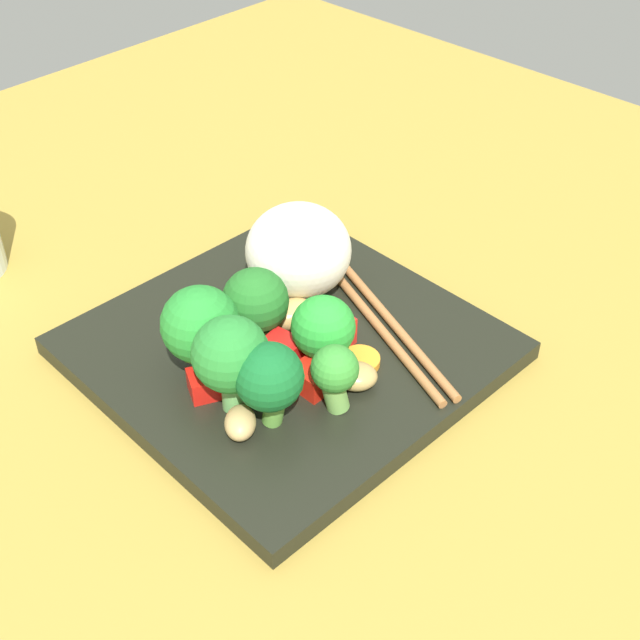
{
  "coord_description": "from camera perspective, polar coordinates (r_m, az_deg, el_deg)",
  "views": [
    {
      "loc": [
        33.51,
        -31.38,
        40.84
      ],
      "look_at": [
        1.8,
        1.51,
        3.42
      ],
      "focal_mm": 48.09,
      "sensor_mm": 36.0,
      "label": 1
    }
  ],
  "objects": [
    {
      "name": "square_plate",
      "position": [
        0.61,
        -2.2,
        -1.87
      ],
      "size": [
        26.15,
        26.15,
        1.42
      ],
      "primitive_type": "cube",
      "rotation": [
        0.0,
        0.0,
        -0.03
      ],
      "color": "black",
      "rests_on": "ground_plane"
    },
    {
      "name": "carrot_slice_2",
      "position": [
        0.58,
        -4.67,
        -2.99
      ],
      "size": [
        3.15,
        3.15,
        0.8
      ],
      "primitive_type": "cylinder",
      "rotation": [
        0.0,
        0.0,
        1.01
      ],
      "color": "orange",
      "rests_on": "square_plate"
    },
    {
      "name": "rice_mound",
      "position": [
        0.63,
        -1.45,
        4.62
      ],
      "size": [
        10.61,
        10.69,
        7.19
      ],
      "primitive_type": "ellipsoid",
      "rotation": [
        0.0,
        0.0,
        0.91
      ],
      "color": "white",
      "rests_on": "square_plate"
    },
    {
      "name": "pepper_chunk_2",
      "position": [
        0.56,
        -7.42,
        -4.36
      ],
      "size": [
        2.8,
        2.86,
        1.67
      ],
      "primitive_type": "cube",
      "rotation": [
        0.0,
        0.0,
        2.68
      ],
      "color": "red",
      "rests_on": "square_plate"
    },
    {
      "name": "pepper_chunk_3",
      "position": [
        0.56,
        -0.32,
        -3.77
      ],
      "size": [
        2.48,
        2.69,
        1.77
      ],
      "primitive_type": "cube",
      "rotation": [
        0.0,
        0.0,
        3.12
      ],
      "color": "red",
      "rests_on": "square_plate"
    },
    {
      "name": "chicken_piece_2",
      "position": [
        0.57,
        2.48,
        -3.68
      ],
      "size": [
        3.8,
        3.75,
        1.6
      ],
      "primitive_type": "ellipsoid",
      "rotation": [
        0.0,
        0.0,
        3.84
      ],
      "color": "tan",
      "rests_on": "square_plate"
    },
    {
      "name": "broccoli_floret_5",
      "position": [
        0.54,
        0.99,
        -3.51
      ],
      "size": [
        3.1,
        3.1,
        4.87
      ],
      "color": "#6BA149",
      "rests_on": "square_plate"
    },
    {
      "name": "broccoli_floret_0",
      "position": [
        0.58,
        -4.31,
        1.2
      ],
      "size": [
        4.63,
        4.63,
        5.94
      ],
      "color": "#78BB4E",
      "rests_on": "square_plate"
    },
    {
      "name": "ground_plane",
      "position": [
        0.62,
        -2.17,
        -3.06
      ],
      "size": [
        110.0,
        110.0,
        2.0
      ],
      "primitive_type": "cube",
      "color": "olive"
    },
    {
      "name": "broccoli_floret_1",
      "position": [
        0.56,
        -0.1,
        -0.72
      ],
      "size": [
        4.33,
        4.33,
        5.49
      ],
      "color": "#68B14F",
      "rests_on": "square_plate"
    },
    {
      "name": "pepper_chunk_1",
      "position": [
        0.58,
        -2.41,
        -2.14
      ],
      "size": [
        2.7,
        2.09,
        2.25
      ],
      "primitive_type": "cube",
      "rotation": [
        0.0,
        0.0,
        3.28
      ],
      "color": "red",
      "rests_on": "square_plate"
    },
    {
      "name": "chopstick_pair",
      "position": [
        0.63,
        3.24,
        1.06
      ],
      "size": [
        21.79,
        9.64,
        0.65
      ],
      "rotation": [
        0.0,
        0.0,
        2.78
      ],
      "color": "#A26939",
      "rests_on": "square_plate"
    },
    {
      "name": "carrot_slice_1",
      "position": [
        0.57,
        -2.61,
        -4.31
      ],
      "size": [
        2.95,
        2.95,
        0.73
      ],
      "primitive_type": "cylinder",
      "rotation": [
        0.0,
        0.0,
        3.0
      ],
      "color": "orange",
      "rests_on": "square_plate"
    },
    {
      "name": "broccoli_floret_3",
      "position": [
        0.56,
        -7.94,
        -0.43
      ],
      "size": [
        5.21,
        5.21,
        6.85
      ],
      "color": "#58924B",
      "rests_on": "square_plate"
    },
    {
      "name": "broccoli_floret_4",
      "position": [
        0.52,
        -3.39,
        -3.9
      ],
      "size": [
        4.37,
        4.37,
        6.0
      ],
      "color": "#599438",
      "rests_on": "square_plate"
    },
    {
      "name": "pepper_chunk_0",
      "position": [
        0.6,
        1.17,
        -0.7
      ],
      "size": [
        2.06,
        1.91,
        2.15
      ],
      "primitive_type": "cube",
      "rotation": [
        0.0,
        0.0,
        6.26
      ],
      "color": "red",
      "rests_on": "square_plate"
    },
    {
      "name": "chicken_piece_0",
      "position": [
        0.54,
        -5.33,
        -6.83
      ],
      "size": [
        3.37,
        3.36,
        1.65
      ],
      "primitive_type": "ellipsoid",
      "rotation": [
        0.0,
        0.0,
        5.5
      ],
      "color": "tan",
      "rests_on": "square_plate"
    },
    {
      "name": "broccoli_floret_2",
      "position": [
        0.53,
        -5.97,
        -2.41
      ],
      "size": [
        4.95,
        4.95,
        6.78
      ],
      "color": "#60A354",
      "rests_on": "square_plate"
    },
    {
      "name": "chicken_piece_1",
      "position": [
        0.61,
        -1.86,
        0.38
      ],
      "size": [
        3.49,
        4.12,
        2.12
      ],
      "primitive_type": "ellipsoid",
      "rotation": [
        0.0,
        0.0,
        4.42
      ],
      "color": "tan",
      "rests_on": "square_plate"
    },
    {
      "name": "carrot_slice_0",
      "position": [
        0.58,
        2.69,
        -2.72
      ],
      "size": [
        3.68,
        3.68,
        0.58
      ],
      "primitive_type": "cylinder",
      "rotation": [
        0.0,
        0.0,
        3.63
      ],
      "color": "orange",
      "rests_on": "square_plate"
    }
  ]
}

